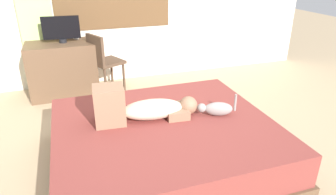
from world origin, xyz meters
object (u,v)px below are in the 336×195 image
at_px(desk, 63,69).
at_px(cup, 76,36).
at_px(tv_monitor, 61,29).
at_px(cat, 216,109).
at_px(chair_by_desk, 103,60).
at_px(person_lying, 142,108).
at_px(bed, 165,144).

bearing_deg(desk, cup, 37.23).
distance_m(desk, tv_monitor, 0.55).
xyz_separation_m(cat, chair_by_desk, (-0.80, 1.84, 0.01)).
height_order(desk, chair_by_desk, chair_by_desk).
height_order(person_lying, chair_by_desk, chair_by_desk).
distance_m(bed, desk, 2.19).
distance_m(person_lying, tv_monitor, 2.01).
relative_size(cup, chair_by_desk, 0.10).
distance_m(bed, cup, 2.35).
distance_m(person_lying, desk, 2.00).
height_order(desk, cup, cup).
relative_size(bed, cup, 21.89).
relative_size(person_lying, tv_monitor, 1.96).
bearing_deg(person_lying, cup, 101.83).
relative_size(person_lying, chair_by_desk, 1.10).
bearing_deg(desk, tv_monitor, 0.00).
bearing_deg(person_lying, chair_by_desk, 94.22).
bearing_deg(desk, person_lying, -70.72).
relative_size(desk, cup, 10.04).
bearing_deg(person_lying, cat, -12.65).
relative_size(bed, tv_monitor, 4.08).
bearing_deg(tv_monitor, bed, -69.03).
bearing_deg(cat, bed, 179.24).
xyz_separation_m(person_lying, cat, (0.67, -0.15, -0.05)).
height_order(bed, cup, cup).
height_order(cup, chair_by_desk, chair_by_desk).
relative_size(bed, chair_by_desk, 2.28).
xyz_separation_m(desk, chair_by_desk, (0.53, -0.19, 0.14)).
xyz_separation_m(bed, chair_by_desk, (-0.29, 1.84, 0.29)).
bearing_deg(tv_monitor, person_lying, -72.08).
height_order(cat, cup, cup).
bearing_deg(person_lying, tv_monitor, 107.92).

